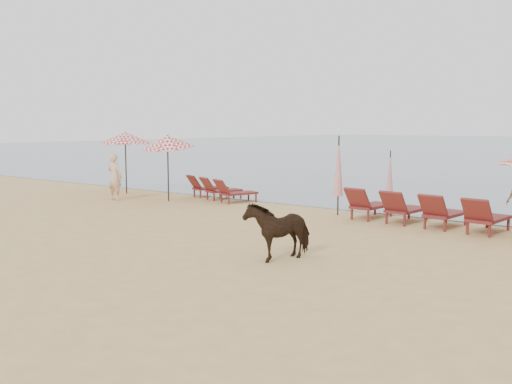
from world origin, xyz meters
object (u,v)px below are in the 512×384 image
Objects in this scene: umbrella_closed_left at (390,173)px; umbrella_closed_right at (338,166)px; lounger_cluster_left at (219,189)px; beachgoer_left at (115,177)px; lounger_cluster_right at (422,210)px; cow at (279,230)px; umbrella_open_left_a at (125,138)px; umbrella_open_left_b at (168,142)px.

umbrella_closed_right is (-0.82, -2.10, 0.32)m from umbrella_closed_left.
beachgoer_left reaches higher than lounger_cluster_left.
lounger_cluster_right is 5.83m from cow.
lounger_cluster_right is at bearing 95.75° from cow.
umbrella_open_left_a is 1.00× the size of umbrella_open_left_b.
cow is (1.10, -8.15, -0.62)m from umbrella_closed_left.
umbrella_open_left_a reaches higher than umbrella_open_left_b.
lounger_cluster_left is at bearing -166.48° from umbrella_closed_left.
umbrella_closed_left is at bearing -164.66° from beachgoer_left.
lounger_cluster_right is at bearing -5.85° from umbrella_closed_right.
lounger_cluster_right reaches higher than lounger_cluster_left.
umbrella_open_left_b is (-1.25, -1.49, 1.82)m from lounger_cluster_left.
umbrella_closed_left is at bearing 136.32° from lounger_cluster_right.
umbrella_open_left_b is at bearing -111.56° from lounger_cluster_left.
cow is (8.70, -5.13, -1.62)m from umbrella_open_left_b.
umbrella_open_left_a is 1.28× the size of umbrella_closed_left.
lounger_cluster_right is at bearing 12.60° from lounger_cluster_left.
beachgoer_left is at bearing -166.42° from lounger_cluster_right.
cow is (1.92, -6.05, -0.94)m from umbrella_closed_right.
lounger_cluster_left is 1.75× the size of beachgoer_left.
lounger_cluster_right is at bearing -179.69° from beachgoer_left.
umbrella_open_left_a is 2.55m from beachgoer_left.
umbrella_closed_left is at bearing 32.03° from lounger_cluster_left.
umbrella_open_left_b is at bearing -158.83° from beachgoer_left.
umbrella_open_left_a is 9.98m from umbrella_closed_right.
umbrella_closed_right is at bearing 12.57° from lounger_cluster_left.
beachgoer_left is at bearing -150.16° from umbrella_open_left_b.
lounger_cluster_left is 4.89m from umbrella_open_left_a.
lounger_cluster_right is 1.72× the size of umbrella_open_left_b.
umbrella_open_left_a is (-12.84, 0.00, 1.86)m from lounger_cluster_right.
umbrella_open_left_b is 1.28× the size of umbrella_closed_left.
beachgoer_left reaches higher than cow.
umbrella_closed_right is at bearing -175.15° from beachgoer_left.
lounger_cluster_right is 3.00× the size of cow.
lounger_cluster_right is at bearing 4.50° from umbrella_open_left_b.
umbrella_open_left_b is at bearing -158.36° from umbrella_closed_left.
umbrella_open_left_a is at bearing 169.79° from umbrella_open_left_b.
lounger_cluster_right is 9.85m from umbrella_open_left_b.
umbrella_closed_left is (10.76, 2.40, -1.09)m from umbrella_open_left_a.
lounger_cluster_left is 8.47m from lounger_cluster_right.
lounger_cluster_right is 1.71× the size of umbrella_open_left_a.
lounger_cluster_right is 12.97m from umbrella_open_left_a.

